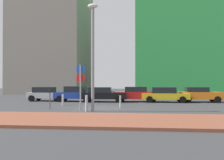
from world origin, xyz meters
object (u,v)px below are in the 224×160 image
(parked_car_orange, at_px, (199,94))
(parking_meter, at_px, (50,96))
(parking_sign_post, at_px, (81,82))
(traffic_bollard_far, at_px, (86,103))
(traffic_bollard_mid, at_px, (63,100))
(parked_car_silver, at_px, (46,94))
(parked_car_red, at_px, (136,94))
(street_lamp, at_px, (93,48))
(traffic_bollard_near, at_px, (120,101))
(parked_car_blue, at_px, (76,94))
(parked_car_yellow, at_px, (165,94))
(parked_car_black, at_px, (103,94))

(parked_car_orange, xyz_separation_m, parking_meter, (-12.47, -7.65, 0.17))
(parking_sign_post, bearing_deg, traffic_bollard_far, -49.63)
(traffic_bollard_mid, bearing_deg, parked_car_silver, 124.91)
(parking_meter, bearing_deg, parked_car_red, 50.38)
(street_lamp, xyz_separation_m, traffic_bollard_mid, (-3.30, 3.99, -3.76))
(parked_car_orange, bearing_deg, traffic_bollard_far, -137.45)
(traffic_bollard_mid, bearing_deg, parking_sign_post, -55.87)
(parked_car_red, height_order, parked_car_orange, parked_car_red)
(parking_sign_post, xyz_separation_m, street_lamp, (0.96, -0.54, 2.24))
(street_lamp, xyz_separation_m, traffic_bollard_far, (-0.40, -0.12, -3.69))
(parked_car_silver, height_order, parked_car_red, parked_car_red)
(traffic_bollard_near, bearing_deg, traffic_bollard_mid, 165.93)
(parked_car_blue, relative_size, parked_car_red, 0.94)
(parked_car_silver, height_order, parking_meter, parking_meter)
(parking_meter, xyz_separation_m, street_lamp, (3.32, -0.99, 3.29))
(traffic_bollard_near, bearing_deg, traffic_bollard_far, -125.82)
(parked_car_red, distance_m, parking_sign_post, 8.94)
(parked_car_blue, bearing_deg, parked_car_yellow, -0.47)
(parked_car_orange, relative_size, parking_sign_post, 1.28)
(traffic_bollard_near, xyz_separation_m, traffic_bollard_far, (-2.07, -2.86, 0.08))
(parked_car_blue, xyz_separation_m, parking_sign_post, (2.32, -7.71, 1.21))
(parked_car_silver, height_order, parked_car_black, parked_car_black)
(parking_meter, relative_size, street_lamp, 0.20)
(parked_car_silver, distance_m, parking_sign_post, 9.85)
(parked_car_yellow, relative_size, traffic_bollard_far, 4.17)
(parked_car_blue, xyz_separation_m, parked_car_orange, (12.43, 0.39, -0.01))
(traffic_bollard_mid, bearing_deg, traffic_bollard_near, -14.07)
(parked_car_black, bearing_deg, parked_car_silver, 174.10)
(parked_car_red, relative_size, parking_sign_post, 1.42)
(parking_sign_post, bearing_deg, parked_car_yellow, 48.95)
(parked_car_orange, relative_size, traffic_bollard_far, 3.71)
(parked_car_yellow, relative_size, street_lamp, 0.63)
(traffic_bollard_near, height_order, traffic_bollard_far, traffic_bollard_far)
(parked_car_orange, bearing_deg, parking_sign_post, -141.29)
(parked_car_blue, height_order, parked_car_black, parked_car_blue)
(parked_car_silver, relative_size, traffic_bollard_mid, 4.12)
(street_lamp, bearing_deg, parked_car_red, 71.17)
(parked_car_orange, height_order, street_lamp, street_lamp)
(parked_car_yellow, height_order, parked_car_orange, same)
(parking_sign_post, bearing_deg, parking_meter, 169.22)
(traffic_bollard_near, bearing_deg, parking_meter, -160.64)
(parked_car_silver, distance_m, traffic_bollard_mid, 5.61)
(parked_car_orange, height_order, traffic_bollard_mid, parked_car_orange)
(parked_car_yellow, xyz_separation_m, traffic_bollard_near, (-4.02, -5.43, -0.30))
(parked_car_black, xyz_separation_m, parking_meter, (-2.89, -6.97, 0.19))
(parked_car_black, bearing_deg, parking_sign_post, -94.05)
(traffic_bollard_mid, relative_size, traffic_bollard_far, 0.87)
(parked_car_silver, bearing_deg, parked_car_blue, -5.95)
(parked_car_silver, height_order, traffic_bollard_far, parked_car_silver)
(parked_car_orange, relative_size, street_lamp, 0.56)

